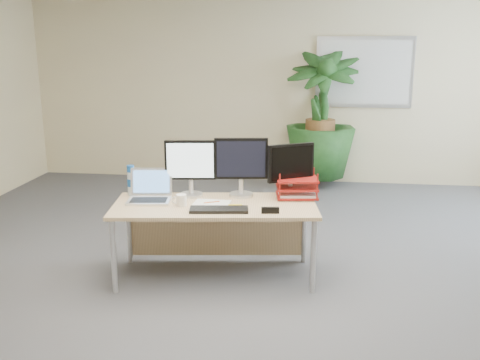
# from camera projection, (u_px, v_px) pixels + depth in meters

# --- Properties ---
(floor) EXTENTS (8.00, 8.00, 0.00)m
(floor) POSITION_uv_depth(u_px,v_px,m) (238.00, 313.00, 3.96)
(floor) COLOR #434348
(floor) RESTS_ON ground
(back_wall) EXTENTS (7.00, 0.04, 2.70)m
(back_wall) POSITION_uv_depth(u_px,v_px,m) (276.00, 86.00, 7.46)
(back_wall) COLOR beige
(back_wall) RESTS_ON floor
(whiteboard) EXTENTS (1.30, 0.04, 0.95)m
(whiteboard) POSITION_uv_depth(u_px,v_px,m) (364.00, 72.00, 7.23)
(whiteboard) COLOR silver
(whiteboard) RESTS_ON back_wall
(desk) EXTENTS (1.76, 0.92, 0.65)m
(desk) POSITION_uv_depth(u_px,v_px,m) (215.00, 216.00, 4.55)
(desk) COLOR tan
(desk) RESTS_ON floor
(floor_plant) EXTENTS (0.96, 0.96, 1.50)m
(floor_plant) POSITION_uv_depth(u_px,v_px,m) (320.00, 133.00, 7.25)
(floor_plant) COLOR #173C15
(floor_plant) RESTS_ON floor
(monitor_left) EXTENTS (0.44, 0.20, 0.49)m
(monitor_left) POSITION_uv_depth(u_px,v_px,m) (191.00, 164.00, 4.61)
(monitor_left) COLOR silver
(monitor_left) RESTS_ON desk
(monitor_right) EXTENTS (0.46, 0.21, 0.51)m
(monitor_right) POSITION_uv_depth(u_px,v_px,m) (241.00, 163.00, 4.60)
(monitor_right) COLOR silver
(monitor_right) RESTS_ON desk
(monitor_dark) EXTENTS (0.39, 0.23, 0.47)m
(monitor_dark) POSITION_uv_depth(u_px,v_px,m) (291.00, 167.00, 4.57)
(monitor_dark) COLOR silver
(monitor_dark) RESTS_ON desk
(laptop) EXTENTS (0.39, 0.35, 0.25)m
(laptop) POSITION_uv_depth(u_px,v_px,m) (150.00, 193.00, 4.54)
(laptop) COLOR silver
(laptop) RESTS_ON desk
(keyboard) EXTENTS (0.48, 0.21, 0.03)m
(keyboard) POSITION_uv_depth(u_px,v_px,m) (219.00, 210.00, 4.25)
(keyboard) COLOR black
(keyboard) RESTS_ON desk
(coffee_mug) EXTENTS (0.13, 0.09, 0.10)m
(coffee_mug) POSITION_uv_depth(u_px,v_px,m) (181.00, 200.00, 4.38)
(coffee_mug) COLOR white
(coffee_mug) RESTS_ON desk
(spiral_notebook) EXTENTS (0.31, 0.24, 0.01)m
(spiral_notebook) POSITION_uv_depth(u_px,v_px,m) (211.00, 204.00, 4.42)
(spiral_notebook) COLOR white
(spiral_notebook) RESTS_ON desk
(orange_pen) EXTENTS (0.13, 0.07, 0.01)m
(orange_pen) POSITION_uv_depth(u_px,v_px,m) (212.00, 202.00, 4.44)
(orange_pen) COLOR #CE5416
(orange_pen) RESTS_ON spiral_notebook
(yellow_highlighter) EXTENTS (0.12, 0.03, 0.02)m
(yellow_highlighter) POSITION_uv_depth(u_px,v_px,m) (235.00, 205.00, 4.38)
(yellow_highlighter) COLOR yellow
(yellow_highlighter) RESTS_ON desk
(water_bottle) EXTENTS (0.07, 0.07, 0.27)m
(water_bottle) POSITION_uv_depth(u_px,v_px,m) (131.00, 181.00, 4.66)
(water_bottle) COLOR silver
(water_bottle) RESTS_ON desk
(letter_tray) EXTENTS (0.38, 0.31, 0.16)m
(letter_tray) POSITION_uv_depth(u_px,v_px,m) (297.00, 189.00, 4.61)
(letter_tray) COLOR maroon
(letter_tray) RESTS_ON desk
(stapler) EXTENTS (0.14, 0.06, 0.05)m
(stapler) POSITION_uv_depth(u_px,v_px,m) (270.00, 210.00, 4.20)
(stapler) COLOR black
(stapler) RESTS_ON desk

